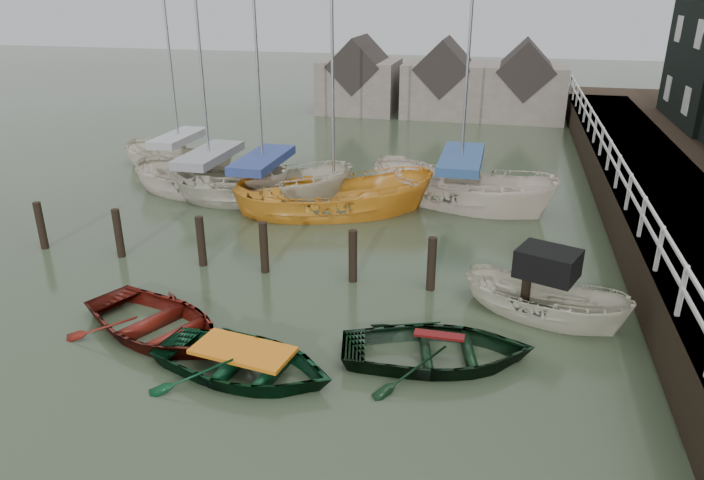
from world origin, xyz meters
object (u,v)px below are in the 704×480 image
(sailboat_c, at_px, (334,212))
(sailboat_e, at_px, (181,168))
(motorboat, at_px, (542,311))
(sailboat_b, at_px, (265,198))
(rowboat_red, at_px, (158,334))
(sailboat_a, at_px, (212,192))
(rowboat_green, at_px, (245,373))
(rowboat_dkgreen, at_px, (438,361))
(sailboat_d, at_px, (459,201))

(sailboat_c, bearing_deg, sailboat_e, 45.36)
(motorboat, relative_size, sailboat_b, 0.35)
(motorboat, bearing_deg, rowboat_red, 130.47)
(rowboat_red, height_order, sailboat_c, sailboat_c)
(sailboat_c, bearing_deg, sailboat_a, 61.06)
(rowboat_green, relative_size, sailboat_b, 0.32)
(motorboat, bearing_deg, sailboat_e, 77.62)
(rowboat_dkgreen, height_order, sailboat_e, sailboat_e)
(sailboat_a, distance_m, sailboat_c, 4.91)
(motorboat, xyz_separation_m, sailboat_c, (-6.55, 5.75, -0.10))
(rowboat_red, bearing_deg, sailboat_a, 43.26)
(rowboat_dkgreen, distance_m, sailboat_d, 10.21)
(rowboat_dkgreen, xyz_separation_m, sailboat_b, (-7.18, 8.91, 0.07))
(rowboat_red, height_order, sailboat_d, sailboat_d)
(rowboat_green, distance_m, sailboat_a, 11.83)
(motorboat, bearing_deg, rowboat_green, 144.70)
(rowboat_green, xyz_separation_m, sailboat_a, (-5.63, 10.40, 0.06))
(sailboat_b, height_order, sailboat_e, sailboat_b)
(rowboat_red, relative_size, rowboat_dkgreen, 1.02)
(rowboat_red, distance_m, sailboat_a, 9.98)
(rowboat_green, relative_size, rowboat_dkgreen, 0.97)
(motorboat, distance_m, sailboat_a, 13.16)
(rowboat_green, height_order, motorboat, motorboat)
(motorboat, height_order, sailboat_d, sailboat_d)
(sailboat_e, bearing_deg, rowboat_red, -138.24)
(sailboat_d, bearing_deg, rowboat_red, 173.10)
(rowboat_red, xyz_separation_m, sailboat_b, (-1.11, 9.31, 0.07))
(sailboat_d, xyz_separation_m, sailboat_e, (-11.53, 1.61, 0.00))
(rowboat_green, relative_size, sailboat_d, 0.30)
(rowboat_red, height_order, motorboat, motorboat)
(sailboat_c, xyz_separation_m, sailboat_d, (3.99, 1.98, 0.05))
(motorboat, bearing_deg, rowboat_dkgreen, 160.53)
(motorboat, distance_m, sailboat_b, 11.31)
(rowboat_red, bearing_deg, sailboat_d, -3.44)
(rowboat_green, bearing_deg, sailboat_a, 36.96)
(rowboat_green, relative_size, sailboat_a, 0.34)
(motorboat, relative_size, sailboat_e, 0.41)
(rowboat_green, bearing_deg, rowboat_red, 77.24)
(rowboat_red, xyz_separation_m, sailboat_c, (1.64, 8.62, 0.01))
(rowboat_dkgreen, bearing_deg, sailboat_e, 33.05)
(sailboat_d, bearing_deg, rowboat_green, -174.40)
(sailboat_a, distance_m, sailboat_e, 3.86)
(sailboat_a, xyz_separation_m, sailboat_d, (8.83, 1.15, 0.00))
(sailboat_e, bearing_deg, sailboat_a, -119.65)
(motorboat, xyz_separation_m, sailboat_a, (-11.39, 6.58, -0.05))
(sailboat_b, relative_size, sailboat_c, 1.10)
(sailboat_a, bearing_deg, rowboat_dkgreen, -126.26)
(rowboat_dkgreen, relative_size, sailboat_e, 0.38)
(sailboat_a, bearing_deg, sailboat_c, -91.68)
(rowboat_green, distance_m, motorboat, 6.91)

